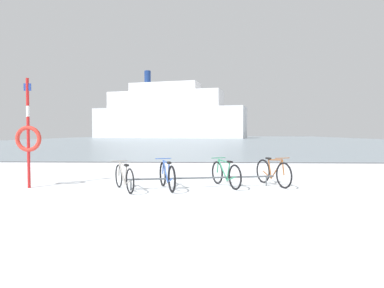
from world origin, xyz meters
The scene contains 8 objects.
ground centered at (0.00, 53.90, -0.04)m, with size 80.00×132.00×0.08m.
bike_rack centered at (-1.04, 2.46, 0.27)m, with size 4.23×0.89×0.31m.
bicycle_0 centered at (-3.10, 1.98, 0.35)m, with size 0.89×1.52×0.77m.
bicycle_1 centered at (-1.97, 2.22, 0.37)m, with size 0.70×1.66×0.82m.
bicycle_2 centered at (-0.33, 2.67, 0.36)m, with size 0.78×1.62×0.81m.
bicycle_3 centered at (1.07, 2.93, 0.38)m, with size 0.74×1.67×0.85m.
rescue_post centered at (-5.86, 2.29, 1.46)m, with size 0.74×0.11×3.06m.
ferry_ship centered at (-10.90, 83.45, 6.35)m, with size 43.41×19.25×18.92m.
Camera 1 is at (-0.97, -6.55, 1.56)m, focal length 30.22 mm.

